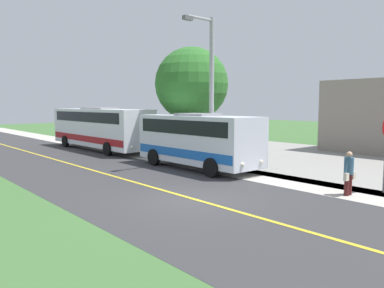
{
  "coord_description": "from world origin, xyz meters",
  "views": [
    {
      "loc": [
        8.65,
        9.96,
        3.32
      ],
      "look_at": [
        -3.5,
        -4.22,
        1.4
      ],
      "focal_mm": 35.83,
      "sensor_mm": 36.0,
      "label": 1
    }
  ],
  "objects_px": {
    "pedestrian_with_bags": "(349,172)",
    "street_light_pole": "(210,86)",
    "shuttle_bus_front": "(198,138)",
    "tree_curbside": "(191,84)",
    "transit_bus_rear": "(100,127)"
  },
  "relations": [
    {
      "from": "transit_bus_rear",
      "to": "tree_curbside",
      "type": "bearing_deg",
      "value": 112.15
    },
    {
      "from": "shuttle_bus_front",
      "to": "street_light_pole",
      "type": "distance_m",
      "value": 2.74
    },
    {
      "from": "transit_bus_rear",
      "to": "street_light_pole",
      "type": "distance_m",
      "value": 11.75
    },
    {
      "from": "pedestrian_with_bags",
      "to": "street_light_pole",
      "type": "bearing_deg",
      "value": -91.32
    },
    {
      "from": "tree_curbside",
      "to": "transit_bus_rear",
      "type": "bearing_deg",
      "value": -67.85
    },
    {
      "from": "pedestrian_with_bags",
      "to": "transit_bus_rear",
      "type": "bearing_deg",
      "value": -89.49
    },
    {
      "from": "shuttle_bus_front",
      "to": "street_light_pole",
      "type": "xyz_separation_m",
      "value": [
        -0.4,
        0.49,
        2.67
      ]
    },
    {
      "from": "tree_curbside",
      "to": "shuttle_bus_front",
      "type": "bearing_deg",
      "value": 53.15
    },
    {
      "from": "shuttle_bus_front",
      "to": "pedestrian_with_bags",
      "type": "relative_size",
      "value": 4.61
    },
    {
      "from": "street_light_pole",
      "to": "shuttle_bus_front",
      "type": "bearing_deg",
      "value": -50.61
    },
    {
      "from": "shuttle_bus_front",
      "to": "pedestrian_with_bags",
      "type": "distance_m",
      "value": 8.15
    },
    {
      "from": "pedestrian_with_bags",
      "to": "tree_curbside",
      "type": "bearing_deg",
      "value": -102.67
    },
    {
      "from": "shuttle_bus_front",
      "to": "tree_curbside",
      "type": "distance_m",
      "value": 5.75
    },
    {
      "from": "shuttle_bus_front",
      "to": "street_light_pole",
      "type": "relative_size",
      "value": 0.98
    },
    {
      "from": "pedestrian_with_bags",
      "to": "shuttle_bus_front",
      "type": "bearing_deg",
      "value": -88.4
    }
  ]
}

